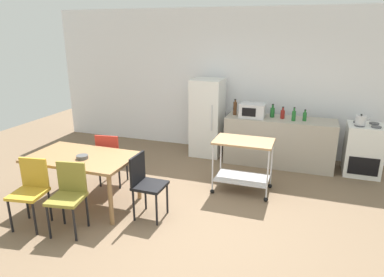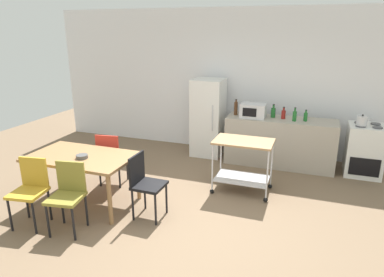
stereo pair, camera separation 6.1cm
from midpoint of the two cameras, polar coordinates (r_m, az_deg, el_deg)
The scene contains 19 objects.
ground_plane at distance 4.73m, azimuth -1.05°, elevation -13.97°, with size 12.00×12.00×0.00m, color brown.
back_wall at distance 7.19m, azimuth 7.81°, elevation 9.25°, with size 8.40×0.12×2.90m, color white.
kitchen_counter at distance 6.71m, azimuth 13.96°, elevation -0.50°, with size 2.00×0.64×0.90m, color #A89E8E.
dining_table at distance 5.21m, azimuth -18.08°, elevation -3.57°, with size 1.50×0.90×0.75m.
chair_olive at distance 4.64m, azimuth -20.12°, elevation -8.49°, with size 0.46×0.46×0.89m.
chair_black at distance 4.72m, azimuth -8.05°, elevation -7.09°, with size 0.41×0.41×0.89m.
chair_mustard at distance 4.96m, azimuth -25.49°, elevation -7.44°, with size 0.46×0.46×0.89m.
chair_red at distance 5.76m, azimuth -13.59°, elevation -2.77°, with size 0.45×0.45×0.89m.
stove_oven at distance 6.78m, azimuth 26.24°, elevation -1.65°, with size 0.60×0.61×0.92m.
refrigerator at distance 6.97m, azimuth 2.31°, elevation 3.49°, with size 0.60×0.63×1.55m.
kitchen_cart at distance 5.43m, azimuth 8.13°, elevation -3.09°, with size 0.91×0.57×0.85m.
bottle_wine at distance 6.69m, azimuth 6.89°, elevation 5.02°, with size 0.07×0.07×0.31m.
microwave at distance 6.56m, azimuth 9.74°, elevation 4.62°, with size 0.46×0.35×0.26m.
bottle_soda at distance 6.64m, azimuth 12.92°, elevation 4.29°, with size 0.08×0.08×0.25m.
bottle_sparkling_water at distance 6.59m, azimuth 14.53°, elevation 3.96°, with size 0.08×0.08×0.22m.
bottle_soy_sauce at distance 6.46m, azimuth 16.26°, elevation 3.68°, with size 0.07×0.07×0.25m.
bottle_sesame_oil at distance 6.52m, azimuth 17.92°, elevation 3.52°, with size 0.07×0.07×0.21m.
fruit_bowl at distance 5.06m, azimuth -18.06°, elevation -2.93°, with size 0.16×0.16×0.05m, color #4C4C4C.
kettle at distance 6.52m, azimuth 25.94°, elevation 2.74°, with size 0.24×0.17×0.19m.
Camera 1 is at (1.37, -3.79, 2.48)m, focal length 32.19 mm.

